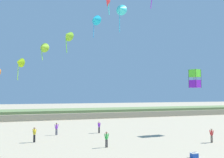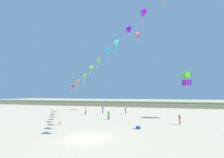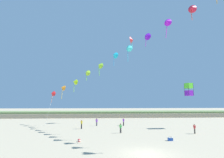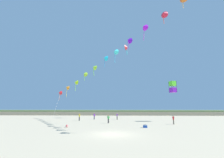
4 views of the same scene
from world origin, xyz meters
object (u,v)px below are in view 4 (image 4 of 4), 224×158
person_near_left (173,119)px  beach_ball (67,126)px  person_mid_center (108,118)px  large_kite_mid_trail (173,87)px  beach_cooler (145,126)px  large_kite_low_lead (127,47)px  person_far_right (117,116)px  person_near_right (79,116)px  person_far_left (94,116)px

person_near_left → beach_ball: person_near_left is taller
person_near_left → person_mid_center: person_mid_center is taller
large_kite_mid_trail → beach_cooler: bearing=-128.5°
large_kite_low_lead → beach_ball: 29.68m
large_kite_low_lead → person_near_left: bearing=-65.3°
person_far_right → person_near_left: bearing=-44.9°
person_near_right → person_far_left: bearing=55.3°
person_near_right → large_kite_low_lead: size_ratio=0.50×
person_near_right → person_far_left: (2.66, 3.84, -0.04)m
person_near_left → beach_cooler: size_ratio=2.57×
large_kite_low_lead → beach_ball: bearing=-118.0°
person_near_right → person_far_right: 8.96m
person_near_right → large_kite_low_lead: large_kite_low_lead is taller
beach_ball → person_mid_center: bearing=44.8°
large_kite_low_lead → person_far_right: bearing=-119.9°
large_kite_mid_trail → beach_ball: bearing=-152.8°
person_mid_center → person_far_left: size_ratio=0.99×
beach_cooler → large_kite_low_lead: bearing=93.5°
person_near_left → person_far_left: (-15.29, 9.91, 0.02)m
person_mid_center → beach_ball: (-5.77, -5.73, -0.69)m
person_far_right → large_kite_low_lead: large_kite_low_lead is taller
person_near_left → person_mid_center: (-11.32, 1.31, 0.02)m
person_near_right → person_mid_center: person_near_right is taller
person_mid_center → beach_cooler: 8.13m
person_near_right → beach_cooler: size_ratio=2.77×
beach_cooler → person_far_right: bearing=106.1°
person_near_right → beach_cooler: bearing=-40.7°
person_far_left → large_kite_mid_trail: large_kite_mid_trail is taller
person_near_left → person_mid_center: 11.39m
person_near_right → person_far_right: person_near_right is taller
large_kite_mid_trail → beach_ball: large_kite_mid_trail is taller
person_far_right → beach_ball: (-7.31, -14.16, -0.70)m
person_mid_center → person_near_right: bearing=144.3°
person_mid_center → beach_ball: size_ratio=4.18×
person_near_left → person_far_right: (-9.78, 9.74, 0.03)m
person_near_right → person_mid_center: bearing=-35.7°
person_mid_center → person_far_right: 8.57m
beach_ball → person_near_right: bearing=94.7°
person_near_left → person_near_right: person_near_right is taller
large_kite_low_lead → beach_cooler: bearing=-86.5°
large_kite_mid_trail → beach_cooler: (-7.97, -10.03, -7.01)m
large_kite_low_lead → large_kite_mid_trail: large_kite_low_lead is taller
large_kite_low_lead → beach_ball: (-10.25, -19.28, -20.09)m
person_far_left → beach_cooler: person_far_left is taller
person_far_right → beach_ball: person_far_right is taller
beach_cooler → person_near_right: bearing=139.3°
person_far_left → person_far_right: (5.51, -0.17, 0.00)m
person_mid_center → large_kite_mid_trail: size_ratio=0.62×
person_far_right → large_kite_low_lead: bearing=60.1°
person_far_left → large_kite_mid_trail: (17.60, -4.36, 6.34)m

